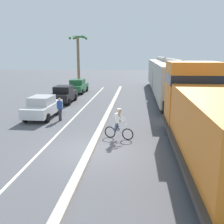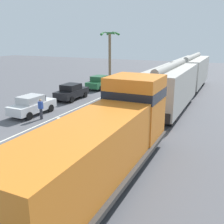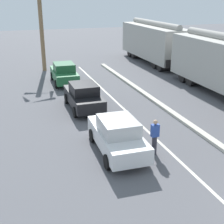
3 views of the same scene
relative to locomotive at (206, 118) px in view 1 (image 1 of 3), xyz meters
The scene contains 12 objects.
ground_plane 5.67m from the locomotive, behind, with size 120.00×120.00×0.00m, color #56565B.
median_curb 8.28m from the locomotive, 131.67° to the left, with size 0.36×36.00×0.16m, color beige.
lane_stripe 10.02m from the locomotive, 142.15° to the left, with size 0.14×36.00×0.01m, color silver.
locomotive is the anchor object (origin of this frame).
hopper_car_lead 12.16m from the locomotive, 90.00° to the left, with size 2.90×10.60×4.18m.
hopper_car_middle 23.76m from the locomotive, 90.00° to the left, with size 2.90×10.60×4.18m.
parked_car_white 11.90m from the locomotive, 147.72° to the left, with size 1.91×4.24×1.62m.
parked_car_black 15.97m from the locomotive, 129.35° to the left, with size 1.85×4.21×1.62m.
parked_car_green 21.23m from the locomotive, 118.65° to the left, with size 1.90×4.24×1.62m.
cyclist 4.71m from the locomotive, 154.20° to the left, with size 1.65×0.65×1.71m.
palm_tree_near 26.24m from the locomotive, 115.27° to the left, with size 2.33×2.30×7.12m.
pedestrian_by_cars 10.28m from the locomotive, 146.50° to the left, with size 0.34×0.22×1.62m.
Camera 1 is at (2.20, -11.93, 4.69)m, focal length 42.00 mm.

